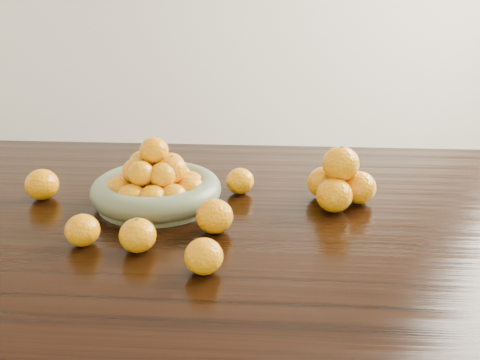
# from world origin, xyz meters

# --- Properties ---
(dining_table) EXTENTS (2.00, 1.00, 0.75)m
(dining_table) POSITION_xyz_m (0.00, 0.00, 0.66)
(dining_table) COLOR black
(dining_table) RESTS_ON ground
(fruit_bowl) EXTENTS (0.29, 0.29, 0.15)m
(fruit_bowl) POSITION_xyz_m (-0.23, 0.03, 0.79)
(fruit_bowl) COLOR #6C7857
(fruit_bowl) RESTS_ON dining_table
(orange_pyramid) EXTENTS (0.15, 0.15, 0.13)m
(orange_pyramid) POSITION_xyz_m (0.17, 0.06, 0.80)
(orange_pyramid) COLOR #FFA007
(orange_pyramid) RESTS_ON dining_table
(loose_orange_0) EXTENTS (0.07, 0.07, 0.06)m
(loose_orange_0) POSITION_xyz_m (-0.22, -0.19, 0.78)
(loose_orange_0) COLOR #FFA007
(loose_orange_0) RESTS_ON dining_table
(loose_orange_1) EXTENTS (0.07, 0.07, 0.06)m
(loose_orange_1) POSITION_xyz_m (-0.33, -0.17, 0.78)
(loose_orange_1) COLOR #FFA007
(loose_orange_1) RESTS_ON dining_table
(loose_orange_2) EXTENTS (0.07, 0.07, 0.06)m
(loose_orange_2) POSITION_xyz_m (-0.09, -0.26, 0.78)
(loose_orange_2) COLOR #FFA007
(loose_orange_2) RESTS_ON dining_table
(loose_orange_3) EXTENTS (0.07, 0.07, 0.07)m
(loose_orange_3) POSITION_xyz_m (-0.49, 0.04, 0.78)
(loose_orange_3) COLOR #FFA007
(loose_orange_3) RESTS_ON dining_table
(loose_orange_4) EXTENTS (0.07, 0.07, 0.07)m
(loose_orange_4) POSITION_xyz_m (-0.09, -0.10, 0.78)
(loose_orange_4) COLOR #FFA007
(loose_orange_4) RESTS_ON dining_table
(loose_orange_5) EXTENTS (0.07, 0.07, 0.06)m
(loose_orange_5) POSITION_xyz_m (-0.05, 0.11, 0.78)
(loose_orange_5) COLOR #FFA007
(loose_orange_5) RESTS_ON dining_table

